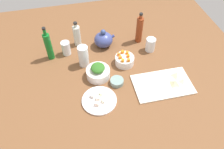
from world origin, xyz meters
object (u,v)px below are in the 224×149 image
bowl_small_side (117,82)px  bottle_0 (77,35)px  bowl_greens (98,73)px  drinking_glass_1 (66,48)px  drinking_glass_2 (150,45)px  bottle_2 (49,46)px  drinking_glass_0 (83,56)px  cutting_board (162,84)px  plate_tofu (99,100)px  bottle_1 (139,29)px  teapot (104,40)px  bowl_carrots (125,60)px

bowl_small_side → bottle_0: size_ratio=0.44×
bowl_greens → drinking_glass_1: drinking_glass_1 is taller
bowl_greens → drinking_glass_2: size_ratio=1.53×
bottle_2 → drinking_glass_0: bearing=-28.5°
cutting_board → plate_tofu: size_ratio=1.75×
plate_tofu → drinking_glass_0: drinking_glass_0 is taller
drinking_glass_0 → drinking_glass_1: bearing=128.3°
drinking_glass_1 → drinking_glass_2: (57.84, -9.52, -0.04)cm
bottle_1 → drinking_glass_1: (-52.93, -2.08, -5.30)cm
bowl_greens → teapot: (9.26, 28.32, 2.57)cm
drinking_glass_1 → bottle_1: bearing=2.2°
bowl_greens → bottle_2: 37.91cm
plate_tofu → bowl_carrots: (22.21, 26.43, 2.27)cm
bowl_carrots → bottle_2: 50.93cm
plate_tofu → drinking_glass_0: size_ratio=1.35×
cutting_board → teapot: 52.61cm
bottle_2 → drinking_glass_1: bearing=9.4°
bottle_0 → bottle_2: size_ratio=0.76×
bowl_greens → bowl_carrots: 20.58cm
bottle_0 → drinking_glass_2: 52.08cm
plate_tofu → bowl_carrots: bearing=50.0°
teapot → bottle_2: (-37.56, -4.25, 4.96)cm
bottle_0 → drinking_glass_1: (-8.93, -8.09, -3.15)cm
bottle_0 → bottle_1: bearing=-7.8°
cutting_board → bowl_greens: size_ratio=2.38×
bowl_small_side → bowl_carrots: bearing=60.1°
drinking_glass_0 → bowl_carrots: bearing=-11.2°
bowl_small_side → bowl_greens: bearing=140.4°
teapot → bottle_2: bottle_2 is taller
bottle_1 → drinking_glass_0: (-42.47, -15.33, -2.74)cm
bowl_greens → drinking_glass_0: size_ratio=1.00×
bowl_greens → teapot: bearing=71.9°
bowl_carrots → teapot: bearing=115.4°
bowl_greens → bottle_0: bearing=104.3°
bowl_greens → teapot: size_ratio=1.01×
teapot → bottle_2: 38.12cm
bowl_carrots → teapot: 23.34cm
teapot → bottle_1: bearing=-0.9°
teapot → drinking_glass_1: (-26.85, -2.47, -0.60)cm
bowl_small_side → bottle_1: bearing=55.2°
cutting_board → plate_tofu: plate_tofu is taller
drinking_glass_2 → bowl_small_side: bearing=-140.6°
plate_tofu → bowl_carrots: size_ratio=1.61×
bowl_greens → drinking_glass_2: 43.47cm
plate_tofu → bottle_0: size_ratio=1.07×
cutting_board → bottle_1: 44.94cm
drinking_glass_1 → cutting_board: bearing=-37.3°
bottle_0 → drinking_glass_0: bottle_0 is taller
bottle_0 → bottle_2: (-19.63, -9.86, 2.41)cm
bowl_small_side → drinking_glass_2: size_ratio=0.85×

